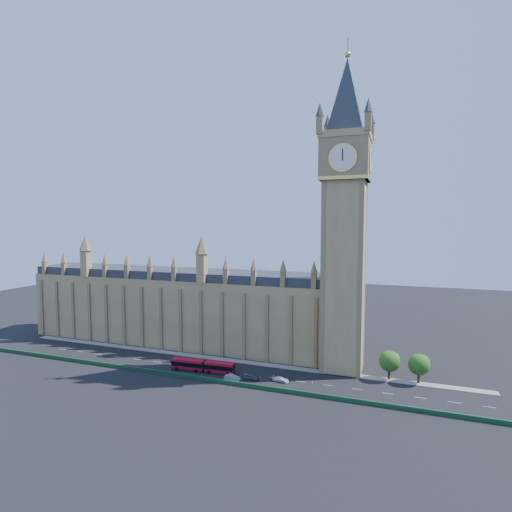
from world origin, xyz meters
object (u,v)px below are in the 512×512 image
(car_grey, at_px, (251,377))
(car_white, at_px, (281,379))
(red_bus, at_px, (203,366))
(car_silver, at_px, (232,377))

(car_grey, xyz_separation_m, car_white, (8.46, 1.47, -0.06))
(red_bus, bearing_deg, car_silver, -19.40)
(car_silver, relative_size, car_white, 1.00)
(car_grey, relative_size, car_white, 0.92)
(red_bus, distance_m, car_silver, 11.60)
(red_bus, height_order, car_grey, red_bus)
(car_grey, height_order, car_white, car_grey)
(car_grey, bearing_deg, car_white, -77.78)
(car_silver, bearing_deg, car_white, -71.04)
(red_bus, relative_size, car_white, 4.22)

